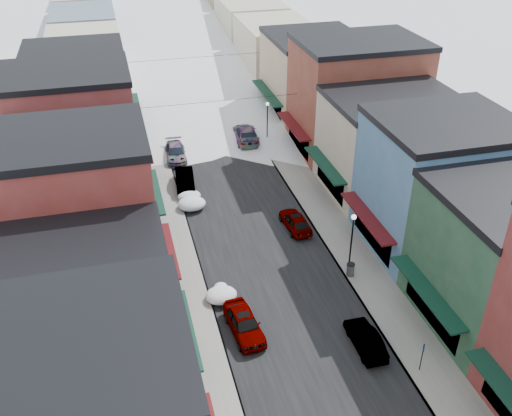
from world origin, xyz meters
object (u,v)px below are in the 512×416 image
car_dark_hatch (185,181)px  trash_can (350,269)px  car_green_sedan (365,339)px  car_silver_sedan (244,323)px  streetlamp_near (352,234)px

car_dark_hatch → trash_can: 19.01m
car_dark_hatch → car_green_sedan: 24.50m
car_silver_sedan → car_green_sedan: size_ratio=1.12×
car_silver_sedan → car_dark_hatch: car_dark_hatch is taller
car_silver_sedan → car_dark_hatch: bearing=86.6°
trash_can → streetlamp_near: size_ratio=0.22×
car_silver_sedan → trash_can: 9.60m
trash_can → streetlamp_near: (0.34, 1.03, 2.35)m
car_silver_sedan → car_green_sedan: bearing=-30.3°
car_silver_sedan → trash_can: car_silver_sedan is taller
car_silver_sedan → streetlamp_near: size_ratio=0.99×
car_silver_sedan → car_dark_hatch: (-0.80, 20.01, 0.01)m
car_silver_sedan → trash_can: size_ratio=4.43×
car_dark_hatch → car_green_sedan: (7.80, -23.22, -0.11)m
car_green_sedan → trash_can: bearing=-105.0°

